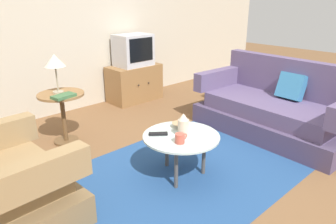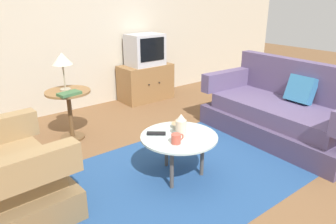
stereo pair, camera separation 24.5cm
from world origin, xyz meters
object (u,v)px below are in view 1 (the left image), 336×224
object	(u,v)px
tv_stand	(134,83)
vase	(183,125)
bowl	(179,125)
coffee_table	(181,139)
side_table	(62,107)
couch	(276,110)
book	(64,96)
mug	(180,138)
tv_remote_dark	(158,134)
table_lamp	(55,62)
television	(133,50)

from	to	relation	value
tv_stand	vase	bearing A→B (deg)	-117.10
tv_stand	vase	distance (m)	2.41
tv_stand	bowl	bearing A→B (deg)	-116.37
coffee_table	tv_stand	distance (m)	2.38
side_table	coffee_table	bearing A→B (deg)	-72.49
couch	tv_stand	bearing A→B (deg)	14.41
vase	book	bearing A→B (deg)	111.49
couch	mug	world-z (taller)	couch
couch	tv_remote_dark	size ratio (longest dim) A/B	11.44
coffee_table	bowl	size ratio (longest dim) A/B	4.77
coffee_table	table_lamp	world-z (taller)	table_lamp
television	tv_remote_dark	xyz separation A→B (m)	(-1.24, -1.96, -0.39)
coffee_table	vase	xyz separation A→B (m)	(0.01, -0.02, 0.14)
tv_stand	bowl	distance (m)	2.20
couch	side_table	world-z (taller)	couch
book	coffee_table	bearing A→B (deg)	-78.57
table_lamp	bowl	size ratio (longest dim) A/B	2.91
couch	mug	bearing A→B (deg)	93.29
couch	vase	distance (m)	1.56
book	tv_stand	bearing A→B (deg)	18.26
mug	bowl	world-z (taller)	mug
couch	book	world-z (taller)	couch
bowl	side_table	bearing A→B (deg)	114.04
mug	tv_remote_dark	xyz separation A→B (m)	(-0.03, 0.26, -0.03)
tv_remote_dark	tv_stand	bearing A→B (deg)	97.36
couch	tv_stand	world-z (taller)	couch
bowl	tv_remote_dark	bearing A→B (deg)	178.72
coffee_table	tv_remote_dark	size ratio (longest dim) A/B	4.28
tv_stand	mug	xyz separation A→B (m)	(-1.21, -2.22, 0.17)
table_lamp	vase	world-z (taller)	table_lamp
tv_remote_dark	book	bearing A→B (deg)	147.30
couch	television	world-z (taller)	television
side_table	tv_remote_dark	world-z (taller)	side_table
coffee_table	television	bearing A→B (deg)	62.58
television	book	bearing A→B (deg)	-151.74
tv_stand	television	size ratio (longest dim) A/B	1.53
television	vase	distance (m)	2.41
tv_remote_dark	side_table	bearing A→B (deg)	143.14
side_table	book	bearing A→B (deg)	-105.52
bowl	table_lamp	bearing A→B (deg)	113.95
television	book	size ratio (longest dim) A/B	2.10
couch	coffee_table	xyz separation A→B (m)	(-1.55, 0.09, 0.08)
book	television	bearing A→B (deg)	18.16
coffee_table	tv_remote_dark	bearing A→B (deg)	133.39
tv_stand	television	xyz separation A→B (m)	(0.00, -0.00, 0.52)
television	mug	size ratio (longest dim) A/B	4.22
tv_remote_dark	book	world-z (taller)	book
couch	table_lamp	distance (m)	2.61
mug	vase	bearing A→B (deg)	35.02
couch	television	bearing A→B (deg)	14.43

